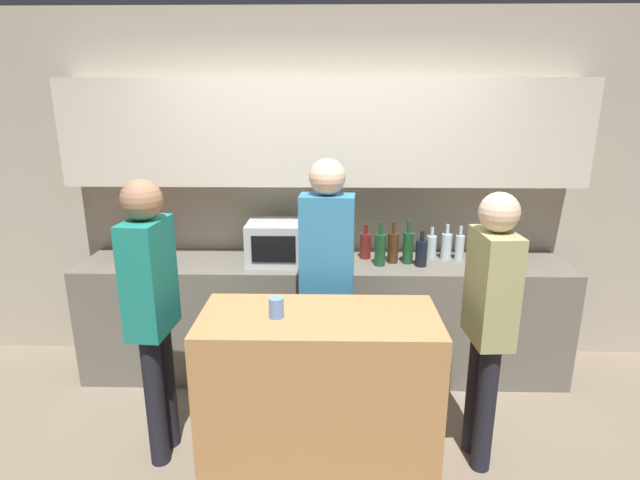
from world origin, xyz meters
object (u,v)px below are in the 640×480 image
(cup_0, at_px, (276,307))
(person_center, at_px, (151,300))
(bottle_3, at_px, (408,247))
(bottle_4, at_px, (421,253))
(toaster, at_px, (138,248))
(potted_plant, at_px, (507,237))
(bottle_2, at_px, (393,247))
(bottle_5, at_px, (431,246))
(bottle_7, at_px, (460,247))
(bottle_6, at_px, (446,246))
(bottle_0, at_px, (365,245))
(bottle_1, at_px, (380,249))
(person_right, at_px, (489,311))
(person_left, at_px, (327,266))
(microwave, at_px, (283,242))

(cup_0, distance_m, person_center, 0.71)
(bottle_3, height_order, cup_0, bottle_3)
(bottle_4, relative_size, cup_0, 2.39)
(toaster, relative_size, person_center, 0.16)
(toaster, bearing_deg, potted_plant, -0.00)
(bottle_2, xyz_separation_m, bottle_5, (0.30, 0.11, -0.03))
(toaster, distance_m, bottle_7, 2.40)
(bottle_6, bearing_deg, bottle_5, 172.07)
(bottle_3, bearing_deg, bottle_7, 12.97)
(bottle_0, distance_m, bottle_3, 0.32)
(bottle_3, height_order, person_center, person_center)
(bottle_6, xyz_separation_m, bottle_7, (0.09, -0.02, -0.00))
(bottle_1, height_order, bottle_5, bottle_1)
(toaster, height_order, person_right, person_right)
(bottle_6, bearing_deg, potted_plant, -10.73)
(bottle_7, relative_size, cup_0, 2.36)
(bottle_1, relative_size, person_left, 0.19)
(bottle_5, bearing_deg, person_left, -142.57)
(person_left, bearing_deg, bottle_1, -128.16)
(bottle_0, relative_size, person_center, 0.16)
(potted_plant, relative_size, bottle_0, 1.49)
(bottle_5, xyz_separation_m, cup_0, (-1.05, -1.18, 0.01))
(bottle_5, bearing_deg, microwave, -175.09)
(microwave, height_order, bottle_6, microwave)
(microwave, relative_size, bottle_5, 2.16)
(bottle_7, height_order, person_left, person_left)
(potted_plant, bearing_deg, microwave, -179.95)
(potted_plant, distance_m, person_right, 1.10)
(person_left, bearing_deg, microwave, -53.16)
(bottle_2, distance_m, cup_0, 1.31)
(microwave, xyz_separation_m, person_left, (0.33, -0.51, -0.02))
(bottle_4, xyz_separation_m, person_right, (0.21, -0.92, -0.04))
(bottle_1, distance_m, person_center, 1.63)
(bottle_3, bearing_deg, bottle_6, 19.60)
(cup_0, bearing_deg, person_right, 4.15)
(bottle_4, bearing_deg, bottle_3, 144.88)
(microwave, bearing_deg, potted_plant, 0.05)
(bottle_3, height_order, bottle_4, bottle_3)
(bottle_2, relative_size, person_left, 0.18)
(microwave, height_order, person_left, person_left)
(microwave, xyz_separation_m, bottle_1, (0.71, -0.08, -0.03))
(bottle_5, height_order, person_left, person_left)
(person_right, bearing_deg, cup_0, 90.67)
(bottle_5, height_order, bottle_7, bottle_7)
(bottle_1, bearing_deg, bottle_2, 33.72)
(toaster, bearing_deg, bottle_7, 1.49)
(person_left, distance_m, person_right, 1.02)
(bottle_3, xyz_separation_m, bottle_4, (0.09, -0.06, -0.02))
(toaster, bearing_deg, bottle_2, -0.50)
(bottle_7, xyz_separation_m, person_left, (-0.99, -0.57, 0.04))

